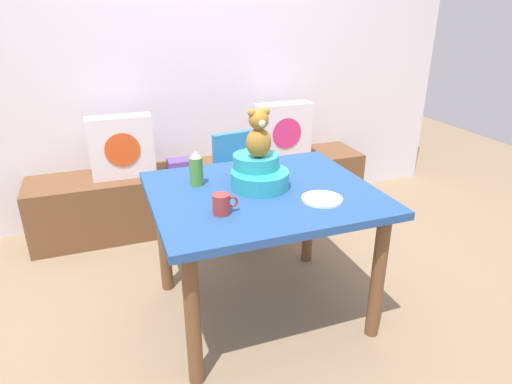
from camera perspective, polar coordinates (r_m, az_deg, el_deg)
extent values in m
plane|color=#8C7256|center=(2.64, 0.77, -14.71)|extent=(8.00, 8.00, 0.00)
cube|color=silver|center=(3.54, -8.18, 17.72)|extent=(4.40, 0.10, 2.60)
cube|color=brown|center=(3.55, -6.27, -0.07)|extent=(2.60, 0.44, 0.46)
cube|color=silver|center=(3.30, -16.87, 5.56)|extent=(0.44, 0.14, 0.44)
cylinder|color=#D84C1E|center=(3.23, -16.77, 5.19)|extent=(0.24, 0.01, 0.24)
cube|color=silver|center=(3.58, 3.51, 7.84)|extent=(0.44, 0.14, 0.44)
cylinder|color=#E02D72|center=(3.51, 3.99, 7.53)|extent=(0.24, 0.01, 0.24)
cube|color=#5D44A6|center=(3.42, -9.58, 3.58)|extent=(0.20, 0.14, 0.07)
cube|color=#264C8C|center=(2.27, 0.86, -0.24)|extent=(1.13, 0.96, 0.04)
cylinder|color=brown|center=(2.03, -8.12, -15.96)|extent=(0.07, 0.07, 0.70)
cylinder|color=brown|center=(2.35, 15.37, -10.55)|extent=(0.07, 0.07, 0.70)
cylinder|color=brown|center=(2.68, -11.79, -5.75)|extent=(0.07, 0.07, 0.70)
cylinder|color=brown|center=(2.93, 6.76, -2.76)|extent=(0.07, 0.07, 0.70)
cylinder|color=#2672B2|center=(3.08, -1.72, 1.99)|extent=(0.34, 0.34, 0.10)
cube|color=#2672B2|center=(3.15, -2.96, 5.51)|extent=(0.30, 0.10, 0.24)
cube|color=white|center=(2.91, -0.07, 2.07)|extent=(0.33, 0.25, 0.02)
cylinder|color=silver|center=(3.04, -3.33, -4.18)|extent=(0.03, 0.03, 0.46)
cylinder|color=silver|center=(3.12, 1.60, -3.37)|extent=(0.03, 0.03, 0.46)
cylinder|color=silver|center=(3.28, -4.76, -2.06)|extent=(0.03, 0.03, 0.46)
cylinder|color=silver|center=(3.35, -0.16, -1.36)|extent=(0.03, 0.03, 0.46)
cylinder|color=teal|center=(2.28, 0.51, 1.64)|extent=(0.30, 0.30, 0.09)
cylinder|color=teal|center=(2.31, 0.00, 4.00)|extent=(0.24, 0.24, 0.07)
ellipsoid|color=#A47429|center=(2.24, 0.35, 6.35)|extent=(0.13, 0.11, 0.15)
sphere|color=#A47429|center=(2.21, 0.36, 9.27)|extent=(0.10, 0.10, 0.10)
sphere|color=beige|center=(2.17, 0.75, 8.82)|extent=(0.04, 0.04, 0.04)
sphere|color=#A47429|center=(2.19, -0.57, 10.14)|extent=(0.04, 0.04, 0.04)
sphere|color=#A47429|center=(2.21, 1.29, 10.29)|extent=(0.04, 0.04, 0.04)
cylinder|color=#4C8C33|center=(2.33, -7.67, 2.66)|extent=(0.07, 0.07, 0.15)
cone|color=white|center=(2.30, -7.79, 4.81)|extent=(0.06, 0.06, 0.03)
cylinder|color=#9E332D|center=(2.00, -4.49, -1.58)|extent=(0.08, 0.08, 0.09)
torus|color=#9E332D|center=(2.01, -3.07, -1.24)|extent=(0.06, 0.01, 0.06)
cylinder|color=white|center=(2.17, 8.47, -0.90)|extent=(0.20, 0.20, 0.01)
cube|color=black|center=(2.56, 1.93, 3.08)|extent=(0.16, 0.11, 0.01)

